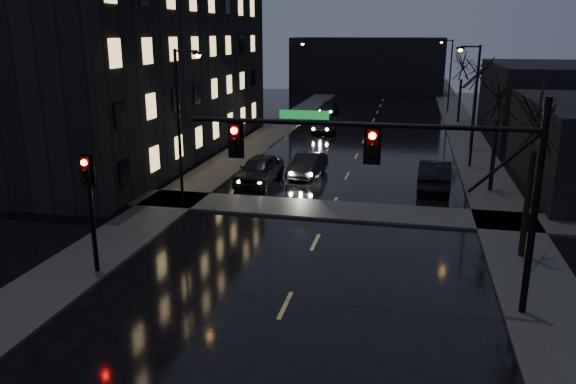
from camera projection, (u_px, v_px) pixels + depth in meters
The scene contains 21 objects.
sidewalk_left at pixel (256, 143), 45.82m from camera, with size 3.00×140.00×0.12m, color #2D2D2B.
sidewalk_right at pixel (473, 152), 42.32m from camera, with size 3.00×140.00×0.12m, color #2D2D2B.
sidewalk_cross at pixel (330, 210), 28.57m from camera, with size 40.00×3.00×0.12m, color #2D2D2B.
apartment_block at pixel (131, 71), 41.14m from camera, with size 12.00×30.00×12.00m, color black.
commercial_right_far at pixel (558, 97), 51.98m from camera, with size 12.00×18.00×6.00m, color black.
far_block at pixel (368, 65), 83.99m from camera, with size 22.00×10.00×8.00m, color black.
signal_mast at pixel (412, 162), 17.53m from camera, with size 11.11×0.41×7.00m.
signal_pole_left at pixel (90, 197), 20.38m from camera, with size 0.35×0.41×4.53m.
tree_near at pixel (539, 104), 20.93m from camera, with size 3.52×3.52×8.08m.
tree_mid_a at pixel (500, 89), 30.43m from camera, with size 3.30×3.30×7.58m.
tree_mid_b at pixel (478, 63), 41.48m from camera, with size 3.74×3.74×8.59m.
tree_far at pixel (463, 61), 54.78m from camera, with size 3.43×3.43×7.88m.
streetlight_l_near at pixel (182, 114), 28.37m from camera, with size 1.53×0.28×8.00m.
streetlight_l_far at pixel (292, 76), 53.73m from camera, with size 1.53×0.28×8.00m.
streetlight_r_mid at pixel (472, 96), 36.52m from camera, with size 1.53×0.28×8.00m.
streetlight_r_far at pixel (449, 69), 62.82m from camera, with size 1.53×0.28×8.00m.
oncoming_car_a at pixel (259, 170), 33.62m from camera, with size 2.00×4.98×1.70m, color black.
oncoming_car_b at pixel (308, 165), 35.42m from camera, with size 1.50×4.31×1.42m, color black.
oncoming_car_c at pixel (324, 125), 50.80m from camera, with size 2.20×4.76×1.32m, color black.
oncoming_car_d at pixel (328, 109), 61.68m from camera, with size 1.86×4.58×1.33m, color black.
lead_car at pixel (434, 174), 32.57m from camera, with size 1.79×5.12×1.69m, color black.
Camera 1 is at (3.72, -8.55, 8.79)m, focal length 35.00 mm.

